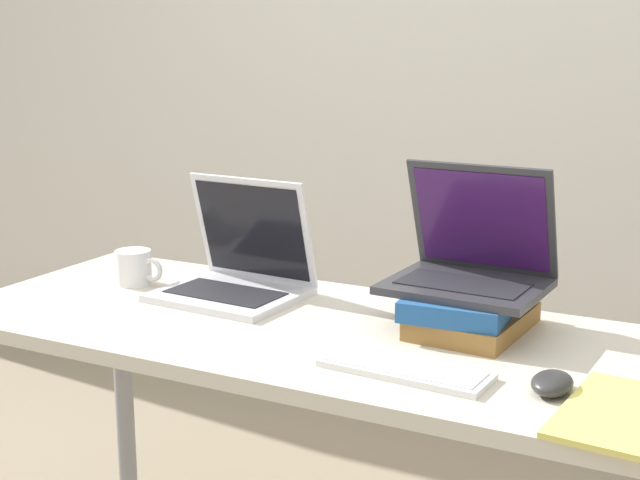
{
  "coord_description": "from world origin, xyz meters",
  "views": [
    {
      "loc": [
        0.78,
        -1.21,
        1.31
      ],
      "look_at": [
        -0.0,
        0.31,
        0.93
      ],
      "focal_mm": 50.0,
      "sensor_mm": 36.0,
      "label": 1
    }
  ],
  "objects_px": {
    "laptop_on_books": "(471,263)",
    "book_stack": "(468,311)",
    "mouse": "(552,383)",
    "mug": "(135,267)",
    "laptop_left": "(237,273)",
    "wireless_keyboard": "(405,369)"
  },
  "relations": [
    {
      "from": "laptop_left",
      "to": "laptop_on_books",
      "type": "relative_size",
      "value": 1.03
    },
    {
      "from": "laptop_on_books",
      "to": "book_stack",
      "type": "bearing_deg",
      "value": -75.1
    },
    {
      "from": "laptop_on_books",
      "to": "mouse",
      "type": "bearing_deg",
      "value": -50.33
    },
    {
      "from": "book_stack",
      "to": "mouse",
      "type": "height_order",
      "value": "book_stack"
    },
    {
      "from": "laptop_left",
      "to": "wireless_keyboard",
      "type": "distance_m",
      "value": 0.59
    },
    {
      "from": "mouse",
      "to": "laptop_left",
      "type": "bearing_deg",
      "value": 161.99
    },
    {
      "from": "mouse",
      "to": "mug",
      "type": "bearing_deg",
      "value": 168.22
    },
    {
      "from": "laptop_on_books",
      "to": "wireless_keyboard",
      "type": "bearing_deg",
      "value": -92.5
    },
    {
      "from": "book_stack",
      "to": "wireless_keyboard",
      "type": "bearing_deg",
      "value": -94.57
    },
    {
      "from": "laptop_left",
      "to": "mouse",
      "type": "xyz_separation_m",
      "value": [
        0.77,
        -0.25,
        -0.04
      ]
    },
    {
      "from": "laptop_left",
      "to": "mouse",
      "type": "height_order",
      "value": "laptop_left"
    },
    {
      "from": "laptop_left",
      "to": "wireless_keyboard",
      "type": "bearing_deg",
      "value": -28.1
    },
    {
      "from": "book_stack",
      "to": "mouse",
      "type": "xyz_separation_m",
      "value": [
        0.23,
        -0.25,
        -0.02
      ]
    },
    {
      "from": "book_stack",
      "to": "wireless_keyboard",
      "type": "distance_m",
      "value": 0.28
    },
    {
      "from": "mouse",
      "to": "mug",
      "type": "relative_size",
      "value": 0.78
    },
    {
      "from": "book_stack",
      "to": "mug",
      "type": "relative_size",
      "value": 2.22
    },
    {
      "from": "wireless_keyboard",
      "to": "mouse",
      "type": "bearing_deg",
      "value": 6.54
    },
    {
      "from": "book_stack",
      "to": "laptop_on_books",
      "type": "relative_size",
      "value": 0.89
    },
    {
      "from": "mug",
      "to": "laptop_left",
      "type": "bearing_deg",
      "value": 7.41
    },
    {
      "from": "book_stack",
      "to": "laptop_on_books",
      "type": "distance_m",
      "value": 0.1
    },
    {
      "from": "laptop_left",
      "to": "laptop_on_books",
      "type": "distance_m",
      "value": 0.54
    },
    {
      "from": "laptop_left",
      "to": "mug",
      "type": "distance_m",
      "value": 0.27
    }
  ]
}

